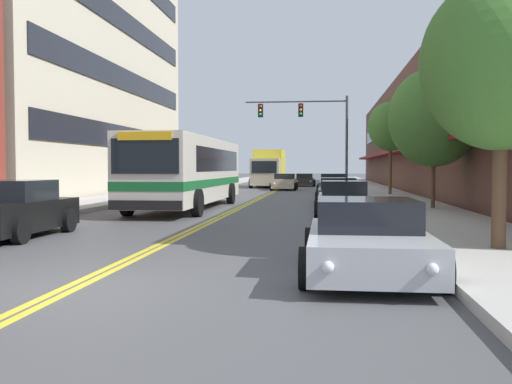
# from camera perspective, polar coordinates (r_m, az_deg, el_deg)

# --- Properties ---
(ground_plane) EXTENTS (240.00, 240.00, 0.00)m
(ground_plane) POSITION_cam_1_polar(r_m,az_deg,el_deg) (45.17, 2.18, 0.23)
(ground_plane) COLOR #4C4C4F
(sidewalk_left) EXTENTS (3.50, 106.00, 0.18)m
(sidewalk_left) POSITION_cam_1_polar(r_m,az_deg,el_deg) (46.33, -6.79, 0.38)
(sidewalk_left) COLOR #B2ADA5
(sidewalk_left) RESTS_ON ground_plane
(sidewalk_right) EXTENTS (3.50, 106.00, 0.18)m
(sidewalk_right) POSITION_cam_1_polar(r_m,az_deg,el_deg) (45.16, 11.39, 0.29)
(sidewalk_right) COLOR #B2ADA5
(sidewalk_right) RESTS_ON ground_plane
(centre_line) EXTENTS (0.34, 106.00, 0.01)m
(centre_line) POSITION_cam_1_polar(r_m,az_deg,el_deg) (45.17, 2.18, 0.23)
(centre_line) COLOR yellow
(centre_line) RESTS_ON ground_plane
(storefront_row_right) EXTENTS (9.10, 68.00, 8.85)m
(storefront_row_right) POSITION_cam_1_polar(r_m,az_deg,el_deg) (46.06, 18.91, 5.64)
(storefront_row_right) COLOR brown
(storefront_row_right) RESTS_ON ground_plane
(city_bus) EXTENTS (2.90, 12.07, 2.99)m
(city_bus) POSITION_cam_1_polar(r_m,az_deg,el_deg) (24.90, -6.71, 2.28)
(city_bus) COLOR silver
(city_bus) RESTS_ON ground_plane
(car_black_parked_left_mid) EXTENTS (2.19, 4.15, 1.45)m
(car_black_parked_left_mid) POSITION_cam_1_polar(r_m,az_deg,el_deg) (15.81, -23.37, -1.74)
(car_black_parked_left_mid) COLOR black
(car_black_parked_left_mid) RESTS_ON ground_plane
(car_red_parked_left_far) EXTENTS (2.03, 4.87, 1.28)m
(car_red_parked_left_far) POSITION_cam_1_polar(r_m,az_deg,el_deg) (37.81, -5.36, 0.68)
(car_red_parked_left_far) COLOR maroon
(car_red_parked_left_far) RESTS_ON ground_plane
(car_silver_parked_right_foreground) EXTENTS (2.15, 4.44, 1.24)m
(car_silver_parked_right_foreground) POSITION_cam_1_polar(r_m,az_deg,el_deg) (9.72, 11.04, -4.66)
(car_silver_parked_right_foreground) COLOR #B7B7BC
(car_silver_parked_right_foreground) RESTS_ON ground_plane
(car_white_parked_right_mid) EXTENTS (2.12, 4.79, 1.27)m
(car_white_parked_right_mid) POSITION_cam_1_polar(r_m,az_deg,el_deg) (21.34, 8.77, -0.73)
(car_white_parked_right_mid) COLOR white
(car_white_parked_right_mid) RESTS_ON ground_plane
(car_slate_blue_parked_right_far) EXTENTS (2.15, 4.86, 1.37)m
(car_slate_blue_parked_right_far) POSITION_cam_1_polar(r_m,az_deg,el_deg) (37.30, 7.77, 0.71)
(car_slate_blue_parked_right_far) COLOR #475675
(car_slate_blue_parked_right_far) RESTS_ON ground_plane
(car_dark_grey_parked_right_end) EXTENTS (2.16, 4.84, 1.27)m
(car_dark_grey_parked_right_end) POSITION_cam_1_polar(r_m,az_deg,el_deg) (27.69, 8.22, 0.01)
(car_dark_grey_parked_right_end) COLOR #38383D
(car_dark_grey_parked_right_end) RESTS_ON ground_plane
(car_charcoal_moving_lead) EXTENTS (2.00, 4.40, 1.19)m
(car_charcoal_moving_lead) POSITION_cam_1_polar(r_m,az_deg,el_deg) (54.35, 4.89, 1.19)
(car_charcoal_moving_lead) COLOR #232328
(car_charcoal_moving_lead) RESTS_ON ground_plane
(car_champagne_moving_second) EXTENTS (2.01, 4.55, 1.28)m
(car_champagne_moving_second) POSITION_cam_1_polar(r_m,az_deg,el_deg) (45.06, 2.85, 0.98)
(car_champagne_moving_second) COLOR beige
(car_champagne_moving_second) RESTS_ON ground_plane
(box_truck) EXTENTS (2.80, 7.40, 3.32)m
(box_truck) POSITION_cam_1_polar(r_m,az_deg,el_deg) (51.19, 1.29, 2.37)
(box_truck) COLOR beige
(box_truck) RESTS_ON ground_plane
(traffic_signal_mast) EXTENTS (7.15, 0.38, 6.71)m
(traffic_signal_mast) POSITION_cam_1_polar(r_m,az_deg,el_deg) (40.11, 5.59, 6.82)
(traffic_signal_mast) COLOR #47474C
(traffic_signal_mast) RESTS_ON ground_plane
(street_tree_right_near) EXTENTS (3.13, 3.13, 5.36)m
(street_tree_right_near) POSITION_cam_1_polar(r_m,az_deg,el_deg) (12.36, 23.35, 11.75)
(street_tree_right_near) COLOR brown
(street_tree_right_near) RESTS_ON sidewalk_right
(street_tree_right_mid) EXTENTS (3.52, 3.52, 5.48)m
(street_tree_right_mid) POSITION_cam_1_polar(r_m,az_deg,el_deg) (23.47, 17.37, 7.13)
(street_tree_right_mid) COLOR brown
(street_tree_right_mid) RESTS_ON sidewalk_right
(street_tree_right_far) EXTENTS (2.70, 2.70, 5.52)m
(street_tree_right_far) POSITION_cam_1_polar(r_m,az_deg,el_deg) (35.03, 13.32, 6.39)
(street_tree_right_far) COLOR brown
(street_tree_right_far) RESTS_ON sidewalk_right
(fire_hydrant) EXTENTS (0.33, 0.25, 0.79)m
(fire_hydrant) POSITION_cam_1_polar(r_m,az_deg,el_deg) (14.79, 15.60, -2.29)
(fire_hydrant) COLOR #B7B7BC
(fire_hydrant) RESTS_ON sidewalk_right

